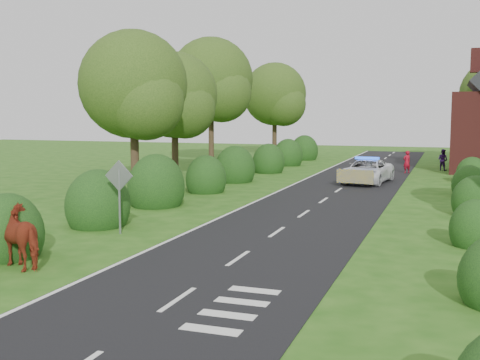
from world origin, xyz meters
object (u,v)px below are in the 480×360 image
at_px(cow, 27,241).
at_px(pedestrian_red, 407,162).
at_px(road_sign, 119,186).
at_px(police_van, 367,171).
at_px(pedestrian_purple, 443,160).

distance_m(cow, pedestrian_red, 30.40).
height_order(road_sign, police_van, road_sign).
distance_m(road_sign, pedestrian_red, 25.90).
height_order(pedestrian_red, pedestrian_purple, pedestrian_red).
height_order(police_van, pedestrian_red, pedestrian_red).
bearing_deg(pedestrian_purple, police_van, 98.19).
distance_m(cow, police_van, 23.42).
bearing_deg(pedestrian_purple, road_sign, 101.19).
bearing_deg(cow, road_sign, -159.89).
distance_m(cow, pedestrian_purple, 33.85).
height_order(cow, pedestrian_red, pedestrian_red).
height_order(road_sign, pedestrian_red, road_sign).
relative_size(police_van, pedestrian_purple, 3.46).
height_order(road_sign, cow, road_sign).
bearing_deg(road_sign, police_van, 71.67).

